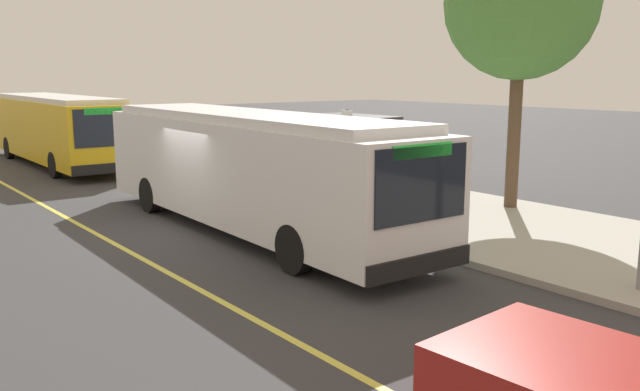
{
  "coord_description": "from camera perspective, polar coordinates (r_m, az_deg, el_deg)",
  "views": [
    {
      "loc": [
        14.92,
        -7.55,
        3.89
      ],
      "look_at": [
        3.41,
        1.31,
        1.22
      ],
      "focal_mm": 37.41,
      "sensor_mm": 36.0,
      "label": 1
    }
  ],
  "objects": [
    {
      "name": "street_tree_near_shelter",
      "position": [
        19.44,
        16.81,
        15.41
      ],
      "size": [
        4.13,
        4.13,
        7.66
      ],
      "color": "brown",
      "rests_on": "sidewalk_curb"
    },
    {
      "name": "pedestrian_commuter",
      "position": [
        18.06,
        2.29,
        1.58
      ],
      "size": [
        0.24,
        0.4,
        1.69
      ],
      "color": "#282D47",
      "rests_on": "sidewalk_curb"
    },
    {
      "name": "transit_bus_second",
      "position": [
        30.64,
        -21.63,
        5.44
      ],
      "size": [
        12.06,
        2.69,
        2.95
      ],
      "color": "gold",
      "rests_on": "ground_plane"
    },
    {
      "name": "route_sign_post",
      "position": [
        17.92,
        2.3,
        4.22
      ],
      "size": [
        0.44,
        0.08,
        2.8
      ],
      "color": "#333338",
      "rests_on": "sidewalk_curb"
    },
    {
      "name": "transit_bus_main",
      "position": [
        16.54,
        -6.05,
        2.47
      ],
      "size": [
        12.11,
        2.88,
        2.95
      ],
      "color": "white",
      "rests_on": "ground_plane"
    },
    {
      "name": "waiting_bench",
      "position": [
        20.44,
        3.39,
        1.24
      ],
      "size": [
        1.6,
        0.48,
        0.95
      ],
      "color": "brown",
      "rests_on": "sidewalk_curb"
    },
    {
      "name": "sidewalk_curb",
      "position": [
        20.52,
        4.56,
        -0.32
      ],
      "size": [
        44.0,
        6.4,
        0.15
      ],
      "primitive_type": "cube",
      "color": "#A8A399",
      "rests_on": "ground_plane"
    },
    {
      "name": "ground_plane",
      "position": [
        17.17,
        -10.49,
        -2.85
      ],
      "size": [
        120.0,
        120.0,
        0.0
      ],
      "primitive_type": "plane",
      "color": "#38383A"
    },
    {
      "name": "bus_shelter",
      "position": [
        20.68,
        2.65,
        4.94
      ],
      "size": [
        2.9,
        1.6,
        2.48
      ],
      "color": "#333338",
      "rests_on": "sidewalk_curb"
    },
    {
      "name": "lane_stripe_center",
      "position": [
        16.32,
        -17.38,
        -3.83
      ],
      "size": [
        36.0,
        0.14,
        0.01
      ],
      "primitive_type": "cube",
      "color": "#E0D64C",
      "rests_on": "ground_plane"
    }
  ]
}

